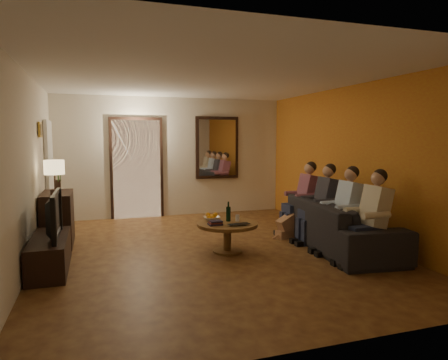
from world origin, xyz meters
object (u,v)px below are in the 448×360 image
object	(u,v)px
bowl	(212,219)
laptop	(240,225)
person_c	(323,207)
dresser	(58,219)
person_d	(304,201)
tv_stand	(50,254)
table_lamp	(55,177)
wine_bottle	(228,211)
person_b	(345,213)
coffee_table	(227,237)
tv	(48,215)
dog	(290,222)
sofa	(338,224)
person_a	(371,221)

from	to	relation	value
bowl	laptop	bearing A→B (deg)	-60.75
laptop	person_c	bearing A→B (deg)	7.51
dresser	person_d	bearing A→B (deg)	-8.16
tv_stand	table_lamp	bearing A→B (deg)	90.00
person_c	wine_bottle	size ratio (longest dim) A/B	3.87
tv_stand	person_d	bearing A→B (deg)	9.92
table_lamp	tv_stand	world-z (taller)	table_lamp
person_b	coffee_table	bearing A→B (deg)	161.25
tv	bowl	distance (m)	2.32
dog	bowl	size ratio (longest dim) A/B	2.16
sofa	person_a	bearing A→B (deg)	-178.91
sofa	person_a	size ratio (longest dim) A/B	2.11
dresser	person_d	size ratio (longest dim) A/B	0.80
person_a	coffee_table	distance (m)	2.06
sofa	coffee_table	distance (m)	1.78
coffee_table	wine_bottle	bearing A→B (deg)	63.43
dresser	tv	bearing A→B (deg)	-90.00
dresser	person_d	world-z (taller)	person_d
tv_stand	bowl	distance (m)	2.32
dresser	dog	xyz separation A→B (m)	(3.77, -0.72, -0.15)
person_d	person_c	bearing A→B (deg)	-90.00
tv	coffee_table	size ratio (longest dim) A/B	1.11
table_lamp	coffee_table	bearing A→B (deg)	-22.25
wine_bottle	person_b	bearing A→B (deg)	-22.40
person_a	dog	size ratio (longest dim) A/B	2.14
sofa	dog	distance (m)	0.89
tv_stand	person_b	world-z (taller)	person_b
dresser	coffee_table	distance (m)	2.76
dresser	person_a	bearing A→B (deg)	-30.11
person_d	tv_stand	bearing A→B (deg)	-170.08
person_b	laptop	distance (m)	1.59
tv	person_a	bearing A→B (deg)	-104.67
bowl	dog	bearing A→B (deg)	10.80
tv_stand	person_c	bearing A→B (deg)	1.68
coffee_table	laptop	xyz separation A→B (m)	(0.10, -0.28, 0.24)
table_lamp	sofa	size ratio (longest dim) A/B	0.21
coffee_table	sofa	bearing A→B (deg)	-8.52
bowl	wine_bottle	xyz separation A→B (m)	(0.23, -0.12, 0.12)
tv_stand	wine_bottle	size ratio (longest dim) A/B	4.22
dog	person_c	bearing A→B (deg)	-64.53
wine_bottle	tv_stand	bearing A→B (deg)	-175.80
tv	person_c	distance (m)	4.13
tv_stand	person_a	distance (m)	4.28
sofa	bowl	bearing A→B (deg)	83.44
person_c	person_b	bearing A→B (deg)	-90.00
sofa	laptop	size ratio (longest dim) A/B	7.70
wine_bottle	person_d	bearing A→B (deg)	18.44
table_lamp	wine_bottle	xyz separation A→B (m)	(2.51, -0.91, -0.52)
table_lamp	tv	world-z (taller)	table_lamp
person_c	coffee_table	size ratio (longest dim) A/B	1.31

